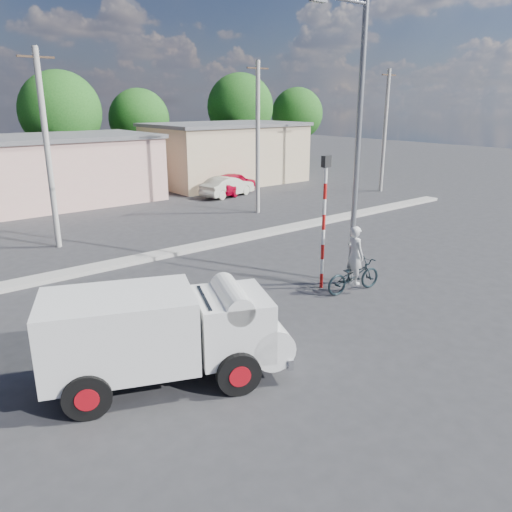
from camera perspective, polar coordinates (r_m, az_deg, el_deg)
ground_plane at (r=13.85m, az=2.68°, el=-8.29°), size 120.00×120.00×0.00m
median at (r=20.09m, az=-12.63°, el=-0.21°), size 40.00×0.80×0.16m
truck at (r=11.08m, az=-10.08°, el=-8.55°), size 5.53×3.73×2.15m
bicycle at (r=16.53m, az=11.09°, el=-2.21°), size 2.17×1.04×1.10m
cyclist at (r=16.40m, az=11.17°, el=-0.88°), size 0.56×0.76×1.90m
car_cream at (r=32.90m, az=-3.28°, el=7.95°), size 4.16×2.19×1.30m
car_red at (r=33.83m, az=-2.62°, el=8.34°), size 4.56×3.32×1.44m
traffic_pole at (r=16.16m, az=7.80°, el=5.06°), size 0.28×0.18×4.36m
streetlight at (r=16.34m, az=11.26°, el=13.42°), size 2.34×0.22×9.00m
building_row at (r=32.91m, az=-22.33°, el=9.31°), size 37.80×7.30×4.44m
tree_row at (r=41.01m, az=-16.91°, el=15.15°), size 51.24×7.43×8.42m
utility_poles at (r=24.32m, az=-10.63°, el=12.51°), size 35.40×0.24×8.00m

